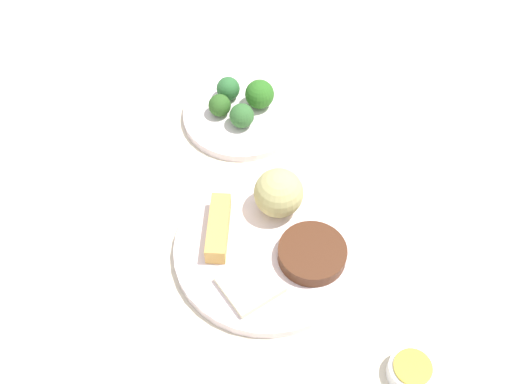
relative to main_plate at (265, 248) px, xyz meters
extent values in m
cube|color=beige|center=(0.02, 0.00, -0.02)|extent=(2.20, 2.20, 0.02)
cylinder|color=white|center=(0.00, 0.00, 0.00)|extent=(0.27, 0.27, 0.02)
sphere|color=tan|center=(-0.06, -0.03, 0.04)|extent=(0.07, 0.07, 0.07)
cube|color=gold|center=(0.03, -0.06, 0.02)|extent=(0.10, 0.09, 0.03)
cube|color=beige|center=(0.06, 0.03, 0.01)|extent=(0.09, 0.09, 0.01)
cylinder|color=#4E2815|center=(-0.03, 0.06, 0.02)|extent=(0.10, 0.10, 0.02)
cylinder|color=white|center=(-0.18, -0.21, 0.00)|extent=(0.20, 0.20, 0.01)
sphere|color=#33692F|center=(-0.16, -0.19, 0.03)|extent=(0.04, 0.04, 0.04)
sphere|color=#2E6932|center=(-0.19, -0.25, 0.03)|extent=(0.04, 0.04, 0.04)
sphere|color=#305F21|center=(-0.15, -0.23, 0.03)|extent=(0.04, 0.04, 0.04)
sphere|color=#2F7021|center=(-0.21, -0.20, 0.03)|extent=(0.05, 0.05, 0.05)
cylinder|color=white|center=(0.01, 0.26, 0.00)|extent=(0.06, 0.06, 0.02)
cylinder|color=gold|center=(0.01, 0.26, 0.02)|extent=(0.05, 0.05, 0.00)
camera|label=1|loc=(0.37, 0.31, 0.77)|focal=43.58mm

